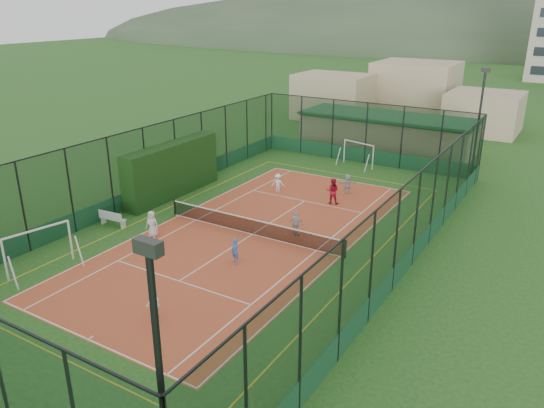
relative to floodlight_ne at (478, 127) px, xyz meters
The scene contains 19 objects.
ground 19.15m from the floodlight_ne, 117.39° to the right, with size 300.00×300.00×0.00m, color #22501B.
court_slab 19.14m from the floodlight_ne, 117.39° to the right, with size 11.17×23.97×0.01m, color #BA4029.
tennis_net 19.04m from the floodlight_ne, 117.39° to the right, with size 11.67×0.12×1.06m, color black, non-canonical shape.
perimeter_fence 18.77m from the floodlight_ne, 117.39° to the right, with size 18.12×34.12×5.00m, color black, non-canonical shape.
floodlight_ne is the anchor object (origin of this frame).
clubhouse 10.47m from the floodlight_ne, 147.88° to the left, with size 15.20×7.20×3.15m, color tan, non-canonical shape.
distant_hills 133.74m from the floodlight_ne, 93.69° to the left, with size 200.00×60.00×24.00m, color #384C33, non-canonical shape.
hedge_left 21.96m from the floodlight_ne, 140.69° to the right, with size 1.25×8.35×3.65m, color black.
white_bench 25.98m from the floodlight_ne, 129.60° to the right, with size 1.74×0.48×0.98m, color white, non-canonical shape.
futsal_goal_near 29.97m from the floodlight_ne, 120.70° to the right, with size 0.98×3.36×2.17m, color white, non-canonical shape.
futsal_goal_far 9.33m from the floodlight_ne, behind, with size 2.98×0.86×1.92m, color white, non-canonical shape.
child_near_left 24.06m from the floodlight_ne, 123.91° to the right, with size 0.75×0.49×1.54m, color silver.
child_near_mid 21.59m from the floodlight_ne, 110.41° to the right, with size 0.48×0.31×1.31m, color #456BC5.
child_near_right 27.29m from the floodlight_ne, 105.72° to the right, with size 0.68×0.53×1.40m, color white.
child_far_left 15.02m from the floodlight_ne, 138.94° to the right, with size 0.88×0.50×1.36m, color white.
child_far_right 17.02m from the floodlight_ne, 112.56° to the right, with size 0.86×0.36×1.46m, color silver.
child_far_back 10.52m from the floodlight_ne, 133.14° to the right, with size 1.28×0.41×1.38m, color silver.
coach 12.26m from the floodlight_ne, 125.19° to the right, with size 0.85×0.66×1.75m, color #B4132B.
tennis_balls 17.84m from the floodlight_ne, 118.88° to the right, with size 4.53×1.49×0.07m.
Camera 1 is at (15.39, -23.23, 12.48)m, focal length 35.00 mm.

